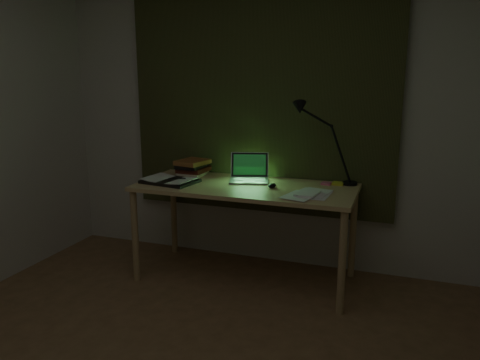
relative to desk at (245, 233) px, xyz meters
The scene contains 11 objects.
wall_back 0.98m from the desk, 92.57° to the left, with size 3.50×0.00×2.50m, color beige.
curtain 1.15m from the desk, 92.83° to the left, with size 2.20×0.06×2.00m, color #33351A.
desk is the anchor object (origin of this frame).
laptop 0.50m from the desk, 95.46° to the left, with size 0.30×0.34×0.22m, color #AAAAAF, non-canonical shape.
open_textbook 0.71m from the desk, 169.59° to the right, with size 0.40×0.28×0.03m, color silver, non-canonical shape.
book_stack 0.72m from the desk, 159.14° to the left, with size 0.21×0.25×0.13m, color silver, non-canonical shape.
loose_papers 0.61m from the desk, 13.58° to the right, with size 0.31×0.33×0.02m, color white, non-canonical shape.
mouse 0.45m from the desk, ahead, with size 0.06×0.09×0.03m, color black.
sticky_yellow 0.80m from the desk, 21.67° to the left, with size 0.08×0.08×0.02m, color yellow.
sticky_pink 0.73m from the desk, 22.54° to the left, with size 0.07×0.07×0.01m, color #EF5D8D.
desk_lamp 1.05m from the desk, 21.25° to the left, with size 0.40×0.31×0.60m, color black, non-canonical shape.
Camera 1 is at (1.13, -1.69, 1.58)m, focal length 35.00 mm.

